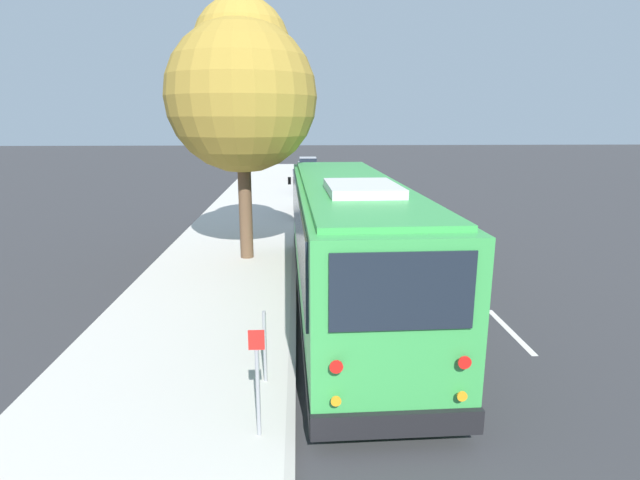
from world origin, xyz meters
TOP-DOWN VIEW (x-y plane):
  - ground_plane at (0.00, 0.00)m, footprint 160.00×160.00m
  - sidewalk_slab at (0.00, 3.84)m, footprint 80.00×4.30m
  - curb_strip at (0.00, 1.62)m, footprint 80.00×0.14m
  - shuttle_bus at (1.38, 0.29)m, footprint 11.16×2.86m
  - parked_sedan_gray at (13.33, 0.55)m, footprint 4.60×1.80m
  - parked_sedan_blue at (20.48, 0.45)m, footprint 4.39×1.74m
  - parked_sedan_maroon at (27.17, 0.46)m, footprint 4.44×2.02m
  - parked_sedan_silver at (33.27, 0.60)m, footprint 4.25×1.77m
  - street_tree at (5.69, 3.14)m, footprint 4.53×4.53m
  - sign_post_near at (-3.81, 2.06)m, footprint 0.06×0.22m
  - sign_post_far at (-2.33, 2.06)m, footprint 0.06×0.06m
  - lane_stripe_mid at (-0.16, -3.10)m, footprint 2.40×0.14m
  - lane_stripe_ahead at (5.84, -3.10)m, footprint 2.40×0.14m

SIDE VIEW (x-z plane):
  - ground_plane at x=0.00m, z-range 0.00..0.00m
  - lane_stripe_mid at x=-0.16m, z-range 0.00..0.01m
  - lane_stripe_ahead at x=5.84m, z-range 0.00..0.01m
  - sidewalk_slab at x=0.00m, z-range 0.00..0.15m
  - curb_strip at x=0.00m, z-range 0.00..0.15m
  - parked_sedan_gray at x=13.33m, z-range -0.05..1.23m
  - parked_sedan_silver at x=33.27m, z-range -0.05..1.26m
  - parked_sedan_maroon at x=27.17m, z-range -0.05..1.27m
  - parked_sedan_blue at x=20.48m, z-range -0.05..1.29m
  - sign_post_far at x=-2.33m, z-range 0.15..1.41m
  - sign_post_near at x=-3.81m, z-range 0.17..1.76m
  - shuttle_bus at x=1.38m, z-range 0.11..3.38m
  - street_tree at x=5.69m, z-range 1.47..9.40m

